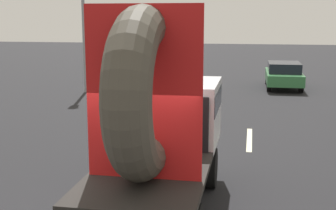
# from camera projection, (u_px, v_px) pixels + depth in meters

# --- Properties ---
(flatbed_truck) EXTENTS (2.02, 5.09, 3.92)m
(flatbed_truck) POSITION_uv_depth(u_px,v_px,m) (160.00, 117.00, 8.71)
(flatbed_truck) COLOR black
(flatbed_truck) RESTS_ON ground_plane
(distant_sedan) EXTENTS (1.82, 4.24, 1.38)m
(distant_sedan) POSITION_uv_depth(u_px,v_px,m) (284.00, 74.00, 24.36)
(distant_sedan) COLOR black
(distant_sedan) RESTS_ON ground_plane
(traffic_light) EXTENTS (0.42, 0.36, 6.88)m
(traffic_light) POSITION_uv_depth(u_px,v_px,m) (83.00, 3.00, 22.37)
(traffic_light) COLOR gray
(traffic_light) RESTS_ON ground_plane
(lane_dash_left_far) EXTENTS (0.16, 2.05, 0.01)m
(lane_dash_left_far) POSITION_uv_depth(u_px,v_px,m) (145.00, 133.00, 14.93)
(lane_dash_left_far) COLOR beige
(lane_dash_left_far) RESTS_ON ground_plane
(lane_dash_right_far) EXTENTS (0.16, 2.79, 0.01)m
(lane_dash_right_far) POSITION_uv_depth(u_px,v_px,m) (249.00, 139.00, 14.14)
(lane_dash_right_far) COLOR beige
(lane_dash_right_far) RESTS_ON ground_plane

